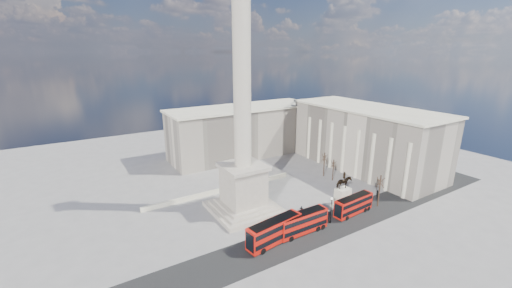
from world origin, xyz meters
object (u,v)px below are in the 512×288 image
object	(u,v)px
equestrian_statue	(343,195)
pedestrian_standing	(377,194)
red_bus_a	(275,231)
red_bus_c	(354,205)
victorian_lamp	(331,208)
nelsons_column	(243,155)
pedestrian_walking	(314,211)
pedestrian_crossing	(302,210)
red_bus_b	(303,222)

from	to	relation	value
equestrian_statue	pedestrian_standing	distance (m)	11.23
red_bus_a	pedestrian_standing	bearing A→B (deg)	-3.14
red_bus_c	pedestrian_standing	size ratio (longest dim) A/B	5.62
victorian_lamp	equestrian_statue	bearing A→B (deg)	27.19
nelsons_column	equestrian_statue	size ratio (longest dim) A/B	5.79
pedestrian_walking	pedestrian_crossing	distance (m)	2.75
red_bus_a	victorian_lamp	distance (m)	13.93
pedestrian_walking	pedestrian_standing	bearing A→B (deg)	-11.25
red_bus_c	pedestrian_standing	xyz separation A→B (m)	(11.23, 2.55, -1.24)
red_bus_b	pedestrian_crossing	bearing A→B (deg)	51.76
red_bus_c	pedestrian_crossing	size ratio (longest dim) A/B	5.61
pedestrian_standing	red_bus_c	bearing A→B (deg)	6.47
equestrian_statue	victorian_lamp	bearing A→B (deg)	-152.81
equestrian_statue	pedestrian_crossing	xyz separation A→B (m)	(-9.88, 2.39, -2.09)
red_bus_a	red_bus_c	distance (m)	20.94
equestrian_statue	pedestrian_standing	size ratio (longest dim) A/B	4.71
red_bus_c	pedestrian_standing	world-z (taller)	red_bus_c
red_bus_c	pedestrian_walking	distance (m)	8.71
red_bus_b	pedestrian_standing	bearing A→B (deg)	5.96
red_bus_a	equestrian_statue	size ratio (longest dim) A/B	1.37
nelsons_column	red_bus_c	bearing A→B (deg)	-35.57
red_bus_b	victorian_lamp	distance (m)	7.43
pedestrian_standing	pedestrian_crossing	bearing A→B (deg)	-15.47
victorian_lamp	pedestrian_walking	world-z (taller)	victorian_lamp
red_bus_b	red_bus_c	bearing A→B (deg)	0.46
nelsons_column	pedestrian_standing	world-z (taller)	nelsons_column
red_bus_c	pedestrian_crossing	bearing A→B (deg)	144.78
nelsons_column	pedestrian_walking	xyz separation A→B (m)	(12.03, -10.00, -11.97)
nelsons_column	equestrian_statue	distance (m)	24.58
victorian_lamp	red_bus_c	bearing A→B (deg)	1.77
pedestrian_walking	equestrian_statue	bearing A→B (deg)	-10.55
red_bus_b	pedestrian_standing	size ratio (longest dim) A/B	5.96
red_bus_c	victorian_lamp	size ratio (longest dim) A/B	1.79
red_bus_b	equestrian_statue	xyz separation A→B (m)	(14.63, 3.62, 0.69)
victorian_lamp	red_bus_a	bearing A→B (deg)	179.03
nelsons_column	pedestrian_crossing	size ratio (longest dim) A/B	27.23
nelsons_column	red_bus_c	size ratio (longest dim) A/B	4.85
equestrian_statue	pedestrian_walking	world-z (taller)	equestrian_statue
red_bus_b	pedestrian_walking	xyz separation A→B (m)	(6.77, 4.15, -1.37)
red_bus_a	pedestrian_crossing	world-z (taller)	red_bus_a
red_bus_b	nelsons_column	bearing A→B (deg)	110.42
red_bus_c	pedestrian_crossing	xyz separation A→B (m)	(-9.64, 5.91, -1.24)
red_bus_b	pedestrian_crossing	world-z (taller)	red_bus_b
red_bus_a	red_bus_b	xyz separation A→B (m)	(6.55, -0.12, -0.14)
equestrian_statue	nelsons_column	bearing A→B (deg)	152.09
nelsons_column	red_bus_a	distance (m)	17.55
equestrian_statue	red_bus_a	bearing A→B (deg)	-170.61
red_bus_a	red_bus_c	world-z (taller)	red_bus_a
red_bus_b	red_bus_a	bearing A→B (deg)	179.00
nelsons_column	pedestrian_walking	bearing A→B (deg)	-39.74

